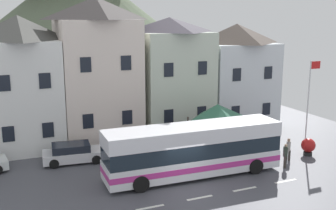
{
  "coord_description": "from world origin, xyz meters",
  "views": [
    {
      "loc": [
        -10.09,
        -20.51,
        10.02
      ],
      "look_at": [
        0.67,
        4.48,
        4.08
      ],
      "focal_mm": 43.64,
      "sensor_mm": 36.0,
      "label": 1
    }
  ],
  "objects_px": {
    "townhouse_02": "(98,71)",
    "bus_shelter": "(218,112)",
    "pedestrian_03": "(254,142)",
    "townhouse_04": "(235,75)",
    "pedestrian_02": "(288,149)",
    "parked_car_02": "(73,153)",
    "pedestrian_01": "(285,155)",
    "harbour_buoy": "(308,146)",
    "hilltop_castle": "(80,25)",
    "flagpole": "(309,98)",
    "public_bench": "(224,134)",
    "transit_bus": "(194,151)",
    "townhouse_01": "(22,82)",
    "pedestrian_00": "(233,147)",
    "townhouse_03": "(170,75)",
    "parked_car_01": "(223,135)"
  },
  "relations": [
    {
      "from": "parked_car_02",
      "to": "pedestrian_01",
      "type": "distance_m",
      "value": 14.54
    },
    {
      "from": "bus_shelter",
      "to": "harbour_buoy",
      "type": "distance_m",
      "value": 7.05
    },
    {
      "from": "townhouse_01",
      "to": "bus_shelter",
      "type": "xyz_separation_m",
      "value": [
        13.22,
        -7.11,
        -2.07
      ]
    },
    {
      "from": "bus_shelter",
      "to": "pedestrian_01",
      "type": "height_order",
      "value": "bus_shelter"
    },
    {
      "from": "townhouse_04",
      "to": "bus_shelter",
      "type": "xyz_separation_m",
      "value": [
        -5.61,
        -6.46,
        -1.69
      ]
    },
    {
      "from": "townhouse_01",
      "to": "townhouse_02",
      "type": "height_order",
      "value": "townhouse_02"
    },
    {
      "from": "pedestrian_01",
      "to": "pedestrian_03",
      "type": "distance_m",
      "value": 3.35
    },
    {
      "from": "townhouse_04",
      "to": "pedestrian_02",
      "type": "distance_m",
      "value": 11.28
    },
    {
      "from": "parked_car_02",
      "to": "harbour_buoy",
      "type": "xyz_separation_m",
      "value": [
        16.09,
        -5.37,
        0.06
      ]
    },
    {
      "from": "townhouse_02",
      "to": "flagpole",
      "type": "bearing_deg",
      "value": -31.45
    },
    {
      "from": "townhouse_01",
      "to": "public_bench",
      "type": "height_order",
      "value": "townhouse_01"
    },
    {
      "from": "public_bench",
      "to": "pedestrian_02",
      "type": "bearing_deg",
      "value": -75.16
    },
    {
      "from": "pedestrian_00",
      "to": "pedestrian_02",
      "type": "relative_size",
      "value": 0.94
    },
    {
      "from": "pedestrian_00",
      "to": "pedestrian_01",
      "type": "xyz_separation_m",
      "value": [
        2.1,
        -3.21,
        0.09
      ]
    },
    {
      "from": "transit_bus",
      "to": "pedestrian_03",
      "type": "relative_size",
      "value": 7.09
    },
    {
      "from": "transit_bus",
      "to": "bus_shelter",
      "type": "relative_size",
      "value": 3.22
    },
    {
      "from": "townhouse_01",
      "to": "bus_shelter",
      "type": "distance_m",
      "value": 15.15
    },
    {
      "from": "townhouse_02",
      "to": "pedestrian_03",
      "type": "relative_size",
      "value": 7.03
    },
    {
      "from": "hilltop_castle",
      "to": "pedestrian_02",
      "type": "bearing_deg",
      "value": -75.93
    },
    {
      "from": "townhouse_04",
      "to": "bus_shelter",
      "type": "distance_m",
      "value": 8.72
    },
    {
      "from": "flagpole",
      "to": "transit_bus",
      "type": "bearing_deg",
      "value": -171.7
    },
    {
      "from": "townhouse_04",
      "to": "flagpole",
      "type": "bearing_deg",
      "value": -83.41
    },
    {
      "from": "townhouse_04",
      "to": "pedestrian_03",
      "type": "distance_m",
      "value": 9.6
    },
    {
      "from": "hilltop_castle",
      "to": "pedestrian_00",
      "type": "height_order",
      "value": "hilltop_castle"
    },
    {
      "from": "pedestrian_00",
      "to": "pedestrian_02",
      "type": "distance_m",
      "value": 3.87
    },
    {
      "from": "townhouse_01",
      "to": "parked_car_01",
      "type": "xyz_separation_m",
      "value": [
        14.54,
        -5.79,
        -4.38
      ]
    },
    {
      "from": "hilltop_castle",
      "to": "flagpole",
      "type": "xyz_separation_m",
      "value": [
        11.03,
        -29.98,
        -4.91
      ]
    },
    {
      "from": "transit_bus",
      "to": "townhouse_03",
      "type": "bearing_deg",
      "value": 76.25
    },
    {
      "from": "bus_shelter",
      "to": "public_bench",
      "type": "xyz_separation_m",
      "value": [
        1.91,
        2.14,
        -2.51
      ]
    },
    {
      "from": "parked_car_02",
      "to": "pedestrian_01",
      "type": "bearing_deg",
      "value": -21.2
    },
    {
      "from": "townhouse_02",
      "to": "pedestrian_03",
      "type": "bearing_deg",
      "value": -39.7
    },
    {
      "from": "public_bench",
      "to": "pedestrian_03",
      "type": "bearing_deg",
      "value": -85.81
    },
    {
      "from": "townhouse_02",
      "to": "public_bench",
      "type": "xyz_separation_m",
      "value": [
        9.33,
        -4.19,
        -5.28
      ]
    },
    {
      "from": "parked_car_01",
      "to": "flagpole",
      "type": "xyz_separation_m",
      "value": [
        5.3,
        -3.57,
        3.29
      ]
    },
    {
      "from": "parked_car_02",
      "to": "pedestrian_01",
      "type": "relative_size",
      "value": 2.66
    },
    {
      "from": "pedestrian_03",
      "to": "townhouse_01",
      "type": "bearing_deg",
      "value": 150.39
    },
    {
      "from": "townhouse_04",
      "to": "pedestrian_02",
      "type": "bearing_deg",
      "value": -101.39
    },
    {
      "from": "townhouse_02",
      "to": "bus_shelter",
      "type": "relative_size",
      "value": 3.19
    },
    {
      "from": "transit_bus",
      "to": "parked_car_02",
      "type": "height_order",
      "value": "transit_bus"
    },
    {
      "from": "townhouse_03",
      "to": "bus_shelter",
      "type": "height_order",
      "value": "townhouse_03"
    },
    {
      "from": "transit_bus",
      "to": "pedestrian_00",
      "type": "bearing_deg",
      "value": 27.54
    },
    {
      "from": "transit_bus",
      "to": "pedestrian_01",
      "type": "height_order",
      "value": "transit_bus"
    },
    {
      "from": "transit_bus",
      "to": "harbour_buoy",
      "type": "bearing_deg",
      "value": 2.99
    },
    {
      "from": "bus_shelter",
      "to": "townhouse_01",
      "type": "bearing_deg",
      "value": 151.74
    },
    {
      "from": "parked_car_01",
      "to": "bus_shelter",
      "type": "bearing_deg",
      "value": 42.96
    },
    {
      "from": "townhouse_03",
      "to": "bus_shelter",
      "type": "relative_size",
      "value": 2.76
    },
    {
      "from": "bus_shelter",
      "to": "transit_bus",
      "type": "bearing_deg",
      "value": -135.84
    },
    {
      "from": "pedestrian_02",
      "to": "harbour_buoy",
      "type": "relative_size",
      "value": 1.27
    },
    {
      "from": "bus_shelter",
      "to": "pedestrian_03",
      "type": "bearing_deg",
      "value": -37.0
    },
    {
      "from": "hilltop_castle",
      "to": "public_bench",
      "type": "xyz_separation_m",
      "value": [
        6.32,
        -25.58,
        -8.4
      ]
    }
  ]
}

